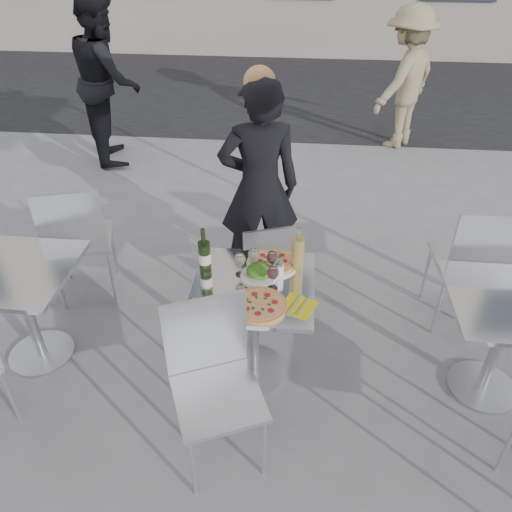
# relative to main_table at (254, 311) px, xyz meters

# --- Properties ---
(ground) EXTENTS (80.00, 80.00, 0.00)m
(ground) POSITION_rel_main_table_xyz_m (0.00, 0.00, -0.54)
(ground) COLOR slate
(street_asphalt) EXTENTS (24.00, 5.00, 0.00)m
(street_asphalt) POSITION_rel_main_table_xyz_m (0.00, 6.50, -0.54)
(street_asphalt) COLOR black
(street_asphalt) RESTS_ON ground
(main_table) EXTENTS (0.72, 0.72, 0.75)m
(main_table) POSITION_rel_main_table_xyz_m (0.00, 0.00, 0.00)
(main_table) COLOR #B7BABF
(main_table) RESTS_ON ground
(side_table_left) EXTENTS (0.72, 0.72, 0.75)m
(side_table_left) POSITION_rel_main_table_xyz_m (-1.50, 0.00, 0.00)
(side_table_left) COLOR #B7BABF
(side_table_left) RESTS_ON ground
(side_table_right) EXTENTS (0.72, 0.72, 0.75)m
(side_table_right) POSITION_rel_main_table_xyz_m (1.50, 0.00, 0.00)
(side_table_right) COLOR #B7BABF
(side_table_right) RESTS_ON ground
(chair_far) EXTENTS (0.47, 0.48, 0.82)m
(chair_far) POSITION_rel_main_table_xyz_m (0.03, 0.61, -0.06)
(chair_far) COLOR silver
(chair_far) RESTS_ON ground
(chair_near) EXTENTS (0.59, 0.60, 0.99)m
(chair_near) POSITION_rel_main_table_xyz_m (-0.16, -0.55, 0.04)
(chair_near) COLOR silver
(chair_near) RESTS_ON ground
(side_chair_lfar) EXTENTS (0.58, 0.58, 1.01)m
(side_chair_lfar) POSITION_rel_main_table_xyz_m (-1.38, 0.64, 0.06)
(side_chair_lfar) COLOR silver
(side_chair_lfar) RESTS_ON ground
(side_chair_rfar) EXTENTS (0.49, 0.50, 1.03)m
(side_chair_rfar) POSITION_rel_main_table_xyz_m (1.47, 0.60, 0.07)
(side_chair_rfar) COLOR silver
(side_chair_rfar) RESTS_ON ground
(woman_diner) EXTENTS (0.69, 0.52, 1.69)m
(woman_diner) POSITION_rel_main_table_xyz_m (-0.06, 1.04, 0.31)
(woman_diner) COLOR black
(woman_diner) RESTS_ON ground
(pedestrian_a) EXTENTS (1.00, 1.12, 1.90)m
(pedestrian_a) POSITION_rel_main_table_xyz_m (-2.05, 3.36, 0.41)
(pedestrian_a) COLOR black
(pedestrian_a) RESTS_ON ground
(pedestrian_b) EXTENTS (1.16, 1.25, 1.69)m
(pedestrian_b) POSITION_rel_main_table_xyz_m (1.45, 4.09, 0.31)
(pedestrian_b) COLOR #8E7D5C
(pedestrian_b) RESTS_ON ground
(pizza_near) EXTENTS (0.31, 0.31, 0.02)m
(pizza_near) POSITION_rel_main_table_xyz_m (0.05, -0.19, 0.22)
(pizza_near) COLOR #DE9C56
(pizza_near) RESTS_ON main_table
(pizza_far) EXTENTS (0.32, 0.32, 0.03)m
(pizza_far) POSITION_rel_main_table_xyz_m (0.10, 0.22, 0.23)
(pizza_far) COLOR white
(pizza_far) RESTS_ON main_table
(salad_plate) EXTENTS (0.22, 0.22, 0.09)m
(salad_plate) POSITION_rel_main_table_xyz_m (0.02, 0.08, 0.25)
(salad_plate) COLOR white
(salad_plate) RESTS_ON main_table
(wine_bottle) EXTENTS (0.07, 0.08, 0.29)m
(wine_bottle) POSITION_rel_main_table_xyz_m (-0.31, 0.11, 0.32)
(wine_bottle) COLOR #355821
(wine_bottle) RESTS_ON main_table
(carafe) EXTENTS (0.08, 0.08, 0.29)m
(carafe) POSITION_rel_main_table_xyz_m (0.25, 0.19, 0.33)
(carafe) COLOR #E5CB62
(carafe) RESTS_ON main_table
(sugar_shaker) EXTENTS (0.06, 0.06, 0.11)m
(sugar_shaker) POSITION_rel_main_table_xyz_m (0.14, 0.09, 0.26)
(sugar_shaker) COLOR white
(sugar_shaker) RESTS_ON main_table
(wineglass_white_a) EXTENTS (0.07, 0.07, 0.16)m
(wineglass_white_a) POSITION_rel_main_table_xyz_m (-0.09, 0.09, 0.32)
(wineglass_white_a) COLOR white
(wineglass_white_a) RESTS_ON main_table
(wineglass_white_b) EXTENTS (0.07, 0.07, 0.16)m
(wineglass_white_b) POSITION_rel_main_table_xyz_m (-0.01, 0.14, 0.32)
(wineglass_white_b) COLOR white
(wineglass_white_b) RESTS_ON main_table
(wineglass_red_a) EXTENTS (0.07, 0.07, 0.16)m
(wineglass_red_a) POSITION_rel_main_table_xyz_m (0.12, -0.03, 0.32)
(wineglass_red_a) COLOR white
(wineglass_red_a) RESTS_ON main_table
(wineglass_red_b) EXTENTS (0.07, 0.07, 0.16)m
(wineglass_red_b) POSITION_rel_main_table_xyz_m (0.10, 0.13, 0.32)
(wineglass_red_b) COLOR white
(wineglass_red_b) RESTS_ON main_table
(napkin_left) EXTENTS (0.22, 0.22, 0.01)m
(napkin_left) POSITION_rel_main_table_xyz_m (-0.27, -0.27, 0.21)
(napkin_left) COLOR #D4CA12
(napkin_left) RESTS_ON main_table
(napkin_right) EXTENTS (0.24, 0.24, 0.01)m
(napkin_right) POSITION_rel_main_table_xyz_m (0.27, -0.17, 0.21)
(napkin_right) COLOR #D4CA12
(napkin_right) RESTS_ON main_table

